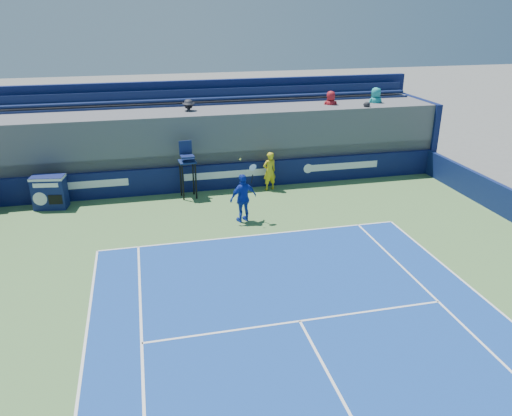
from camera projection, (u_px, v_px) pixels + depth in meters
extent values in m
imported|color=gold|center=(270.00, 171.00, 22.43)|extent=(0.73, 0.58, 1.76)
cube|color=white|center=(254.00, 235.00, 18.19)|extent=(10.97, 0.07, 0.00)
cube|color=white|center=(300.00, 321.00, 13.24)|extent=(8.23, 0.07, 0.00)
cube|color=#0B1241|center=(228.00, 176.00, 22.68)|extent=(20.40, 0.20, 1.20)
cube|color=white|center=(90.00, 184.00, 21.27)|extent=(3.20, 0.01, 0.32)
cube|color=white|center=(228.00, 174.00, 22.54)|extent=(4.00, 0.01, 0.32)
cube|color=white|center=(342.00, 166.00, 23.70)|extent=(3.60, 0.01, 0.32)
cylinder|color=white|center=(308.00, 169.00, 23.34)|extent=(0.44, 0.01, 0.44)
cube|color=#0F194F|center=(50.00, 192.00, 20.44)|extent=(1.39, 0.89, 1.40)
cube|color=silver|center=(47.00, 178.00, 20.21)|extent=(1.41, 0.91, 0.10)
cylinder|color=silver|center=(40.00, 199.00, 20.15)|extent=(0.56, 0.10, 0.56)
cube|color=black|center=(55.00, 200.00, 20.21)|extent=(0.55, 0.10, 0.40)
cube|color=white|center=(45.00, 185.00, 19.95)|extent=(0.99, 0.16, 0.18)
cylinder|color=black|center=(183.00, 183.00, 21.24)|extent=(0.08, 0.08, 1.60)
cylinder|color=black|center=(196.00, 181.00, 21.40)|extent=(0.08, 0.08, 1.60)
cylinder|color=black|center=(181.00, 179.00, 21.73)|extent=(0.08, 0.08, 1.60)
cylinder|color=black|center=(193.00, 177.00, 21.89)|extent=(0.08, 0.08, 1.60)
cube|color=navy|center=(187.00, 162.00, 21.26)|extent=(0.76, 0.76, 0.06)
cube|color=#141E4D|center=(187.00, 157.00, 21.07)|extent=(0.59, 0.50, 0.08)
cube|color=#131D47|center=(185.00, 148.00, 21.28)|extent=(0.55, 0.11, 0.60)
imported|color=#1531AB|center=(243.00, 198.00, 19.07)|extent=(1.21, 0.78, 1.91)
cylinder|color=black|center=(252.00, 179.00, 18.89)|extent=(0.06, 0.16, 0.39)
torus|color=silver|center=(253.00, 167.00, 18.66)|extent=(0.31, 0.17, 0.29)
cylinder|color=white|center=(253.00, 167.00, 18.66)|extent=(0.26, 0.13, 0.24)
sphere|color=#D4E933|center=(240.00, 159.00, 18.33)|extent=(0.07, 0.07, 0.07)
cube|color=#535358|center=(220.00, 143.00, 23.98)|extent=(20.40, 3.60, 3.38)
cube|color=#535358|center=(225.00, 154.00, 22.84)|extent=(20.40, 0.90, 0.55)
cube|color=#131F48|center=(226.00, 145.00, 22.58)|extent=(20.00, 0.45, 0.08)
cube|color=#131F48|center=(224.00, 139.00, 22.73)|extent=(20.00, 0.06, 0.45)
cube|color=#535358|center=(222.00, 138.00, 23.45)|extent=(20.40, 0.90, 0.55)
cube|color=#131F48|center=(222.00, 128.00, 23.18)|extent=(20.00, 0.45, 0.08)
cube|color=#131F48|center=(221.00, 123.00, 23.33)|extent=(20.00, 0.06, 0.45)
cube|color=#535358|center=(218.00, 122.00, 24.05)|extent=(20.40, 0.90, 0.55)
cube|color=#131F48|center=(218.00, 113.00, 23.79)|extent=(20.00, 0.45, 0.08)
cube|color=#131F48|center=(218.00, 108.00, 23.94)|extent=(20.00, 0.06, 0.45)
cube|color=#535358|center=(215.00, 108.00, 24.66)|extent=(20.40, 0.90, 0.55)
cube|color=#131F48|center=(215.00, 98.00, 24.39)|extent=(20.00, 0.45, 0.08)
cube|color=#131F48|center=(214.00, 93.00, 24.54)|extent=(20.00, 0.06, 0.45)
cube|color=#0C1647|center=(214.00, 123.00, 25.55)|extent=(20.80, 0.30, 4.40)
cube|color=#0C1647|center=(415.00, 131.00, 26.17)|extent=(0.30, 3.90, 3.40)
imported|color=gold|center=(54.00, 142.00, 20.87)|extent=(0.81, 0.68, 1.50)
imported|color=silver|center=(166.00, 136.00, 21.85)|extent=(1.04, 0.71, 1.50)
imported|color=teal|center=(256.00, 130.00, 22.71)|extent=(0.97, 0.58, 1.54)
imported|color=maroon|center=(330.00, 109.00, 24.10)|extent=(0.90, 0.65, 1.71)
imported|color=black|center=(365.00, 121.00, 23.77)|extent=(0.72, 0.52, 1.85)
imported|color=teal|center=(375.00, 106.00, 24.58)|extent=(0.89, 0.60, 1.79)
imported|color=black|center=(189.00, 117.00, 22.68)|extent=(1.11, 0.76, 1.57)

